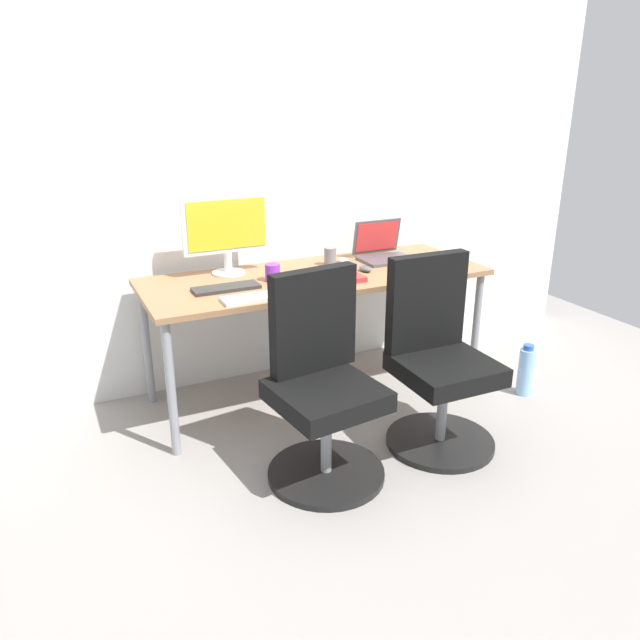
% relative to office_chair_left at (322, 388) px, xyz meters
% --- Properties ---
extents(ground_plane, '(5.28, 5.28, 0.00)m').
position_rel_office_chair_left_xyz_m(ground_plane, '(0.31, 0.72, -0.42)').
color(ground_plane, gray).
extents(back_wall, '(4.40, 0.04, 2.60)m').
position_rel_office_chair_left_xyz_m(back_wall, '(0.31, 1.15, 0.88)').
color(back_wall, white).
rests_on(back_wall, ground).
extents(desk, '(1.90, 0.71, 0.73)m').
position_rel_office_chair_left_xyz_m(desk, '(0.31, 0.72, 0.24)').
color(desk, '#996B47').
rests_on(desk, ground).
extents(office_chair_left, '(0.54, 0.54, 0.94)m').
position_rel_office_chair_left_xyz_m(office_chair_left, '(0.00, 0.00, 0.00)').
color(office_chair_left, black).
rests_on(office_chair_left, ground).
extents(office_chair_right, '(0.54, 0.54, 0.94)m').
position_rel_office_chair_left_xyz_m(office_chair_right, '(0.63, 0.00, 0.00)').
color(office_chair_right, black).
rests_on(office_chair_right, ground).
extents(water_bottle_on_floor, '(0.09, 0.09, 0.31)m').
position_rel_office_chair_left_xyz_m(water_bottle_on_floor, '(1.40, 0.18, -0.28)').
color(water_bottle_on_floor, '#8CBFF2').
rests_on(water_bottle_on_floor, ground).
extents(desktop_monitor, '(0.48, 0.18, 0.43)m').
position_rel_office_chair_left_xyz_m(desktop_monitor, '(-0.12, 0.93, 0.55)').
color(desktop_monitor, silver).
rests_on(desktop_monitor, desk).
extents(open_laptop, '(0.31, 0.26, 0.23)m').
position_rel_office_chair_left_xyz_m(open_laptop, '(0.81, 0.85, 0.36)').
color(open_laptop, '#4C4C51').
rests_on(open_laptop, desk).
extents(keyboard_by_monitor, '(0.34, 0.12, 0.02)m').
position_rel_office_chair_left_xyz_m(keyboard_by_monitor, '(-0.14, 0.45, 0.31)').
color(keyboard_by_monitor, silver).
rests_on(keyboard_by_monitor, desk).
extents(keyboard_by_laptop, '(0.34, 0.12, 0.02)m').
position_rel_office_chair_left_xyz_m(keyboard_by_laptop, '(-0.22, 0.66, 0.31)').
color(keyboard_by_laptop, '#2D2D2D').
rests_on(keyboard_by_laptop, desk).
extents(mouse_by_monitor, '(0.06, 0.10, 0.03)m').
position_rel_office_chair_left_xyz_m(mouse_by_monitor, '(0.55, 0.86, 0.32)').
color(mouse_by_monitor, silver).
rests_on(mouse_by_monitor, desk).
extents(mouse_by_laptop, '(0.06, 0.10, 0.03)m').
position_rel_office_chair_left_xyz_m(mouse_by_laptop, '(0.58, 0.65, 0.32)').
color(mouse_by_laptop, '#515156').
rests_on(mouse_by_laptop, desk).
extents(coffee_mug, '(0.08, 0.08, 0.09)m').
position_rel_office_chair_left_xyz_m(coffee_mug, '(0.05, 0.70, 0.35)').
color(coffee_mug, purple).
rests_on(coffee_mug, desk).
extents(pen_cup, '(0.07, 0.07, 0.10)m').
position_rel_office_chair_left_xyz_m(pen_cup, '(0.46, 0.85, 0.35)').
color(pen_cup, slate).
rests_on(pen_cup, desk).
extents(notebook, '(0.21, 0.15, 0.03)m').
position_rel_office_chair_left_xyz_m(notebook, '(0.39, 0.54, 0.32)').
color(notebook, red).
rests_on(notebook, desk).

